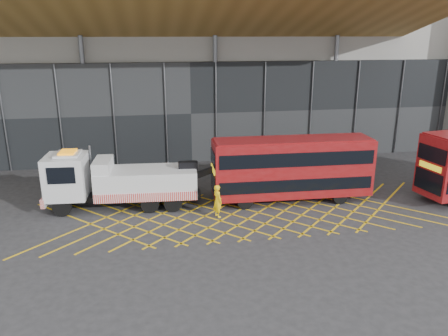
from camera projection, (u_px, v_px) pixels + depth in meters
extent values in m
plane|color=#2B2B2E|center=(177.00, 218.00, 25.02)|extent=(120.00, 120.00, 0.00)
cube|color=yellow|center=(90.00, 224.00, 24.24)|extent=(7.16, 7.16, 0.01)
cube|color=yellow|center=(90.00, 224.00, 24.24)|extent=(7.16, 7.16, 0.01)
cube|color=yellow|center=(120.00, 222.00, 24.50)|extent=(7.16, 7.16, 0.01)
cube|color=yellow|center=(120.00, 222.00, 24.50)|extent=(7.16, 7.16, 0.01)
cube|color=yellow|center=(149.00, 220.00, 24.76)|extent=(7.16, 7.16, 0.01)
cube|color=yellow|center=(149.00, 220.00, 24.76)|extent=(7.16, 7.16, 0.01)
cube|color=yellow|center=(177.00, 218.00, 25.01)|extent=(7.16, 7.16, 0.01)
cube|color=yellow|center=(177.00, 218.00, 25.01)|extent=(7.16, 7.16, 0.01)
cube|color=yellow|center=(205.00, 216.00, 25.27)|extent=(7.16, 7.16, 0.01)
cube|color=yellow|center=(205.00, 216.00, 25.27)|extent=(7.16, 7.16, 0.01)
cube|color=yellow|center=(232.00, 214.00, 25.53)|extent=(7.16, 7.16, 0.01)
cube|color=yellow|center=(232.00, 214.00, 25.53)|extent=(7.16, 7.16, 0.01)
cube|color=yellow|center=(258.00, 213.00, 25.78)|extent=(7.16, 7.16, 0.01)
cube|color=yellow|center=(258.00, 213.00, 25.78)|extent=(7.16, 7.16, 0.01)
cube|color=yellow|center=(284.00, 211.00, 26.04)|extent=(7.16, 7.16, 0.01)
cube|color=yellow|center=(284.00, 211.00, 26.04)|extent=(7.16, 7.16, 0.01)
cube|color=yellow|center=(310.00, 209.00, 26.30)|extent=(7.16, 7.16, 0.01)
cube|color=yellow|center=(310.00, 209.00, 26.30)|extent=(7.16, 7.16, 0.01)
cube|color=yellow|center=(335.00, 207.00, 26.55)|extent=(7.16, 7.16, 0.01)
cube|color=yellow|center=(335.00, 207.00, 26.55)|extent=(7.16, 7.16, 0.01)
cube|color=yellow|center=(359.00, 206.00, 26.81)|extent=(7.16, 7.16, 0.01)
cube|color=yellow|center=(359.00, 206.00, 26.81)|extent=(7.16, 7.16, 0.01)
cube|color=yellow|center=(384.00, 204.00, 27.07)|extent=(7.16, 7.16, 0.01)
cube|color=yellow|center=(384.00, 204.00, 27.07)|extent=(7.16, 7.16, 0.01)
cube|color=gray|center=(182.00, 46.00, 40.57)|extent=(55.00, 14.00, 18.00)
cube|color=black|center=(191.00, 113.00, 35.17)|extent=(55.00, 0.80, 8.00)
cube|color=olive|center=(164.00, 12.00, 29.15)|extent=(40.00, 11.93, 4.07)
cylinder|color=#595B60|center=(86.00, 103.00, 33.41)|extent=(0.36, 0.36, 10.00)
cylinder|color=#595B60|center=(215.00, 100.00, 35.01)|extent=(0.36, 0.36, 10.00)
cylinder|color=#595B60|center=(333.00, 97.00, 36.61)|extent=(0.36, 0.36, 10.00)
cube|color=black|center=(125.00, 196.00, 26.46)|extent=(9.22, 1.54, 0.34)
cube|color=white|center=(67.00, 176.00, 25.72)|extent=(2.46, 2.56, 2.51)
cube|color=black|center=(45.00, 170.00, 25.47)|extent=(0.18, 2.12, 1.06)
cube|color=red|center=(48.00, 197.00, 25.97)|extent=(0.40, 2.52, 0.53)
cube|color=orange|center=(68.00, 152.00, 25.30)|extent=(0.94, 1.21, 0.12)
cube|color=white|center=(147.00, 181.00, 26.33)|extent=(6.13, 2.78, 1.55)
cube|color=red|center=(146.00, 198.00, 25.33)|extent=(5.98, 0.43, 0.53)
cube|color=white|center=(103.00, 165.00, 25.75)|extent=(1.11, 2.37, 0.68)
cube|color=black|center=(188.00, 165.00, 26.31)|extent=(1.19, 0.55, 0.48)
cube|color=black|center=(204.00, 173.00, 26.55)|extent=(2.13, 0.47, 1.04)
cylinder|color=black|center=(62.00, 207.00, 25.19)|extent=(1.08, 0.40, 1.06)
cylinder|color=black|center=(70.00, 195.00, 27.12)|extent=(1.08, 0.40, 1.06)
cylinder|color=black|center=(173.00, 203.00, 25.84)|extent=(1.08, 0.40, 1.06)
cylinder|color=black|center=(173.00, 191.00, 27.76)|extent=(1.08, 0.40, 1.06)
cylinder|color=#595B60|center=(91.00, 162.00, 26.61)|extent=(0.14, 0.14, 2.13)
cube|color=maroon|center=(292.00, 167.00, 27.06)|extent=(9.89, 2.53, 3.47)
cube|color=black|center=(291.00, 180.00, 27.30)|extent=(9.50, 2.58, 0.76)
cube|color=black|center=(293.00, 155.00, 26.82)|extent=(9.50, 2.58, 0.85)
cube|color=black|center=(213.00, 183.00, 26.61)|extent=(0.11, 2.01, 1.16)
cube|color=black|center=(213.00, 158.00, 26.15)|extent=(0.11, 2.01, 0.85)
cube|color=yellow|center=(213.00, 169.00, 26.36)|extent=(0.10, 1.60, 0.31)
cube|color=maroon|center=(293.00, 139.00, 26.53)|extent=(9.69, 2.34, 0.11)
cylinder|color=black|center=(245.00, 202.00, 26.21)|extent=(0.94, 0.29, 0.93)
cylinder|color=black|center=(239.00, 190.00, 28.08)|extent=(0.94, 0.29, 0.93)
cylinder|color=black|center=(340.00, 197.00, 27.02)|extent=(0.94, 0.29, 0.93)
cylinder|color=black|center=(328.00, 186.00, 28.89)|extent=(0.94, 0.29, 0.93)
cube|color=black|center=(428.00, 181.00, 26.51)|extent=(0.40, 2.16, 1.26)
cube|color=black|center=(432.00, 154.00, 26.00)|extent=(0.40, 2.16, 0.92)
cube|color=yellow|center=(430.00, 167.00, 26.23)|extent=(0.33, 1.72, 0.34)
cylinder|color=black|center=(438.00, 188.00, 28.40)|extent=(1.04, 0.44, 1.01)
imported|color=yellow|center=(218.00, 201.00, 24.95)|extent=(0.69, 0.83, 1.93)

